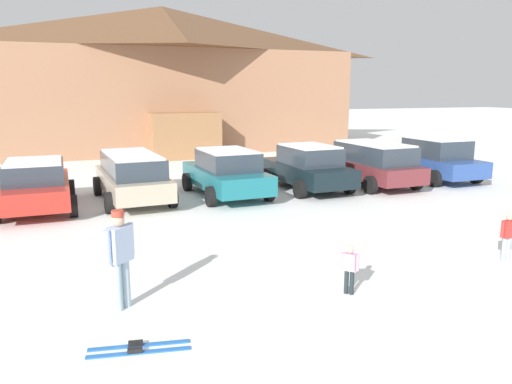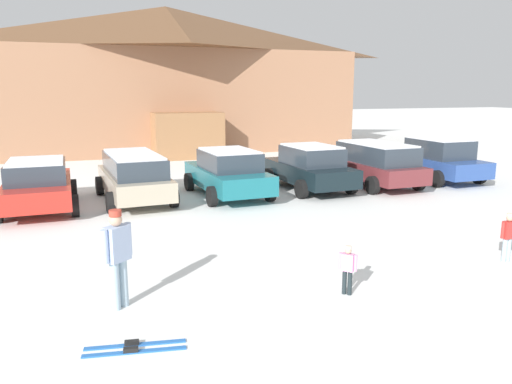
{
  "view_description": "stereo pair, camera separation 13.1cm",
  "coord_description": "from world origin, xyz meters",
  "px_view_note": "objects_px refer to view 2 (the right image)",
  "views": [
    {
      "loc": [
        -3.98,
        -3.82,
        3.55
      ],
      "look_at": [
        0.16,
        7.22,
        1.13
      ],
      "focal_mm": 35.0,
      "sensor_mm": 36.0,
      "label": 1
    },
    {
      "loc": [
        -3.86,
        -3.87,
        3.55
      ],
      "look_at": [
        0.16,
        7.22,
        1.13
      ],
      "focal_mm": 35.0,
      "sensor_mm": 36.0,
      "label": 2
    }
  ],
  "objects_px": {
    "parked_teal_hatchback": "(228,172)",
    "pair_of_skis": "(134,348)",
    "skier_child_in_pink_snowsuit": "(348,267)",
    "parked_black_sedan": "(309,167)",
    "parked_beige_suv": "(134,175)",
    "parked_maroon_van": "(375,163)",
    "skier_adult_in_blue_parka": "(117,253)",
    "parked_blue_hatchback": "(436,159)",
    "skier_child_in_red_jacket": "(508,235)",
    "ski_lodge": "(168,78)",
    "parked_red_sedan": "(38,184)"
  },
  "relations": [
    {
      "from": "parked_red_sedan",
      "to": "parked_maroon_van",
      "type": "bearing_deg",
      "value": -0.77
    },
    {
      "from": "parked_black_sedan",
      "to": "pair_of_skis",
      "type": "bearing_deg",
      "value": -127.57
    },
    {
      "from": "parked_teal_hatchback",
      "to": "pair_of_skis",
      "type": "height_order",
      "value": "parked_teal_hatchback"
    },
    {
      "from": "ski_lodge",
      "to": "skier_child_in_pink_snowsuit",
      "type": "bearing_deg",
      "value": -93.04
    },
    {
      "from": "skier_child_in_red_jacket",
      "to": "pair_of_skis",
      "type": "distance_m",
      "value": 7.86
    },
    {
      "from": "parked_beige_suv",
      "to": "skier_child_in_red_jacket",
      "type": "relative_size",
      "value": 4.49
    },
    {
      "from": "skier_child_in_pink_snowsuit",
      "to": "parked_beige_suv",
      "type": "bearing_deg",
      "value": 106.28
    },
    {
      "from": "parked_red_sedan",
      "to": "parked_teal_hatchback",
      "type": "height_order",
      "value": "parked_teal_hatchback"
    },
    {
      "from": "parked_beige_suv",
      "to": "skier_adult_in_blue_parka",
      "type": "bearing_deg",
      "value": -98.17
    },
    {
      "from": "parked_teal_hatchback",
      "to": "parked_black_sedan",
      "type": "xyz_separation_m",
      "value": [
        3.09,
        0.07,
        0.01
      ]
    },
    {
      "from": "skier_adult_in_blue_parka",
      "to": "parked_teal_hatchback",
      "type": "bearing_deg",
      "value": 61.77
    },
    {
      "from": "parked_blue_hatchback",
      "to": "skier_child_in_pink_snowsuit",
      "type": "xyz_separation_m",
      "value": [
        -9.18,
        -8.89,
        -0.35
      ]
    },
    {
      "from": "parked_red_sedan",
      "to": "skier_child_in_pink_snowsuit",
      "type": "bearing_deg",
      "value": -57.97
    },
    {
      "from": "parked_red_sedan",
      "to": "parked_teal_hatchback",
      "type": "xyz_separation_m",
      "value": [
        5.93,
        -0.02,
        0.03
      ]
    },
    {
      "from": "skier_adult_in_blue_parka",
      "to": "pair_of_skis",
      "type": "relative_size",
      "value": 1.16
    },
    {
      "from": "skier_child_in_red_jacket",
      "to": "parked_red_sedan",
      "type": "bearing_deg",
      "value": 138.46
    },
    {
      "from": "ski_lodge",
      "to": "parked_beige_suv",
      "type": "relative_size",
      "value": 4.56
    },
    {
      "from": "skier_child_in_pink_snowsuit",
      "to": "parked_blue_hatchback",
      "type": "bearing_deg",
      "value": 44.08
    },
    {
      "from": "parked_maroon_van",
      "to": "skier_child_in_pink_snowsuit",
      "type": "distance_m",
      "value": 10.6
    },
    {
      "from": "parked_teal_hatchback",
      "to": "parked_black_sedan",
      "type": "relative_size",
      "value": 1.03
    },
    {
      "from": "skier_adult_in_blue_parka",
      "to": "parked_beige_suv",
      "type": "bearing_deg",
      "value": 81.83
    },
    {
      "from": "ski_lodge",
      "to": "skier_child_in_pink_snowsuit",
      "type": "distance_m",
      "value": 24.57
    },
    {
      "from": "parked_teal_hatchback",
      "to": "parked_maroon_van",
      "type": "bearing_deg",
      "value": -1.35
    },
    {
      "from": "skier_child_in_pink_snowsuit",
      "to": "parked_black_sedan",
      "type": "bearing_deg",
      "value": 68.16
    },
    {
      "from": "parked_beige_suv",
      "to": "parked_maroon_van",
      "type": "distance_m",
      "value": 8.82
    },
    {
      "from": "parked_teal_hatchback",
      "to": "parked_black_sedan",
      "type": "distance_m",
      "value": 3.09
    },
    {
      "from": "ski_lodge",
      "to": "parked_blue_hatchback",
      "type": "height_order",
      "value": "ski_lodge"
    },
    {
      "from": "parked_blue_hatchback",
      "to": "parked_beige_suv",
      "type": "bearing_deg",
      "value": 179.3
    },
    {
      "from": "parked_red_sedan",
      "to": "skier_adult_in_blue_parka",
      "type": "bearing_deg",
      "value": -78.2
    },
    {
      "from": "parked_blue_hatchback",
      "to": "parked_maroon_van",
      "type": "bearing_deg",
      "value": -174.75
    },
    {
      "from": "parked_teal_hatchback",
      "to": "parked_maroon_van",
      "type": "distance_m",
      "value": 5.73
    },
    {
      "from": "ski_lodge",
      "to": "pair_of_skis",
      "type": "bearing_deg",
      "value": -101.47
    },
    {
      "from": "parked_black_sedan",
      "to": "skier_child_in_red_jacket",
      "type": "bearing_deg",
      "value": -86.79
    },
    {
      "from": "parked_maroon_van",
      "to": "pair_of_skis",
      "type": "distance_m",
      "value": 13.62
    },
    {
      "from": "parked_teal_hatchback",
      "to": "skier_adult_in_blue_parka",
      "type": "relative_size",
      "value": 2.69
    },
    {
      "from": "ski_lodge",
      "to": "parked_red_sedan",
      "type": "bearing_deg",
      "value": -113.64
    },
    {
      "from": "parked_maroon_van",
      "to": "skier_adult_in_blue_parka",
      "type": "xyz_separation_m",
      "value": [
        -9.99,
        -7.81,
        0.06
      ]
    },
    {
      "from": "parked_red_sedan",
      "to": "parked_blue_hatchback",
      "type": "relative_size",
      "value": 0.96
    },
    {
      "from": "parked_blue_hatchback",
      "to": "pair_of_skis",
      "type": "xyz_separation_m",
      "value": [
        -12.94,
        -9.56,
        -0.83
      ]
    },
    {
      "from": "skier_child_in_pink_snowsuit",
      "to": "pair_of_skis",
      "type": "relative_size",
      "value": 0.62
    },
    {
      "from": "parked_teal_hatchback",
      "to": "parked_blue_hatchback",
      "type": "xyz_separation_m",
      "value": [
        8.73,
        0.14,
        0.04
      ]
    },
    {
      "from": "parked_red_sedan",
      "to": "pair_of_skis",
      "type": "xyz_separation_m",
      "value": [
        1.72,
        -9.44,
        -0.77
      ]
    },
    {
      "from": "skier_child_in_pink_snowsuit",
      "to": "skier_adult_in_blue_parka",
      "type": "xyz_separation_m",
      "value": [
        -3.82,
        0.8,
        0.44
      ]
    },
    {
      "from": "parked_beige_suv",
      "to": "parked_maroon_van",
      "type": "relative_size",
      "value": 1.09
    },
    {
      "from": "parked_blue_hatchback",
      "to": "skier_child_in_red_jacket",
      "type": "bearing_deg",
      "value": -121.21
    },
    {
      "from": "parked_red_sedan",
      "to": "parked_maroon_van",
      "type": "xyz_separation_m",
      "value": [
        11.66,
        -0.16,
        0.1
      ]
    },
    {
      "from": "parked_red_sedan",
      "to": "skier_child_in_pink_snowsuit",
      "type": "height_order",
      "value": "parked_red_sedan"
    },
    {
      "from": "ski_lodge",
      "to": "parked_maroon_van",
      "type": "relative_size",
      "value": 4.98
    },
    {
      "from": "skier_child_in_pink_snowsuit",
      "to": "pair_of_skis",
      "type": "height_order",
      "value": "skier_child_in_pink_snowsuit"
    },
    {
      "from": "parked_maroon_van",
      "to": "parked_blue_hatchback",
      "type": "distance_m",
      "value": 3.02
    }
  ]
}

